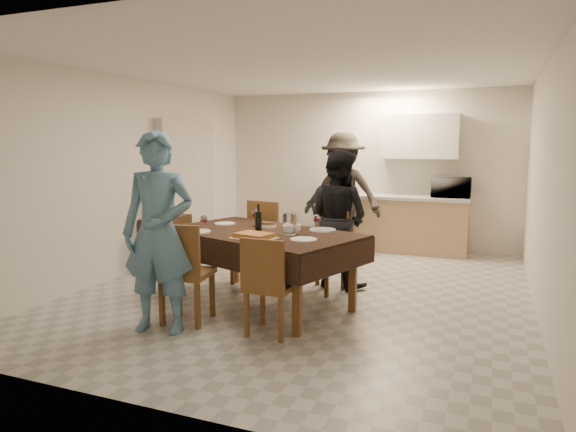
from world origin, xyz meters
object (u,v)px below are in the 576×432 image
microwave (451,187)px  wine_bottle (258,217)px  savoury_tart (254,236)px  person_near (158,233)px  water_jug (165,204)px  water_pitcher (289,224)px  dining_table (261,235)px  console (167,241)px  person_far (338,219)px  person_kitchen (342,193)px

microwave → wine_bottle: bearing=62.5°
savoury_tart → person_near: size_ratio=0.22×
water_jug → water_pitcher: 2.64m
savoury_tart → person_near: 0.94m
dining_table → console: bearing=169.5°
water_jug → microwave: bearing=31.5°
water_pitcher → savoury_tart: bearing=-127.1°
water_pitcher → dining_table: bearing=171.9°
dining_table → person_near: bearing=-98.8°
water_pitcher → microwave: 3.70m
wine_bottle → person_far: size_ratio=0.17×
console → person_kitchen: 2.82m
microwave → person_kitchen: 1.69m
savoury_tart → person_far: size_ratio=0.25×
wine_bottle → water_pitcher: bearing=-14.0°
savoury_tart → wine_bottle: bearing=109.2°
dining_table → person_near: person_near is taller
savoury_tart → microwave: size_ratio=0.71×
savoury_tart → microwave: (1.59, 3.77, 0.23)m
microwave → person_kitchen: person_kitchen is taller
water_pitcher → water_jug: bearing=153.4°
savoury_tart → person_near: (-0.65, -0.67, 0.10)m
water_jug → wine_bottle: size_ratio=1.31×
person_near → dining_table: bearing=49.8°
wine_bottle → water_pitcher: size_ratio=1.31×
water_pitcher → person_near: bearing=-132.0°
water_jug → microwave: 4.34m
console → microwave: (3.70, 2.26, 0.72)m
dining_table → person_kitchen: 2.95m
dining_table → microwave: (1.69, 3.39, 0.30)m
water_jug → savoury_tart: 2.60m
microwave → person_near: 4.98m
person_near → person_far: 2.37m
dining_table → console: size_ratio=3.07×
dining_table → water_pitcher: (0.35, -0.05, 0.15)m
microwave → console: bearing=31.5°
console → wine_bottle: bearing=-28.9°
water_jug → person_far: 2.56m
console → person_near: person_near is taller
wine_bottle → person_near: size_ratio=0.16×
dining_table → wine_bottle: wine_bottle is taller
dining_table → water_jug: bearing=169.5°
person_kitchen → microwave: bearing=15.5°
dining_table → console: dining_table is taller
dining_table → person_far: (0.55, 1.05, 0.06)m
microwave → person_far: 2.62m
water_pitcher → savoury_tart: size_ratio=0.54×
person_far → person_kitchen: size_ratio=0.87×
dining_table → person_far: bearing=81.2°
console → person_kitchen: (2.08, 1.81, 0.60)m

